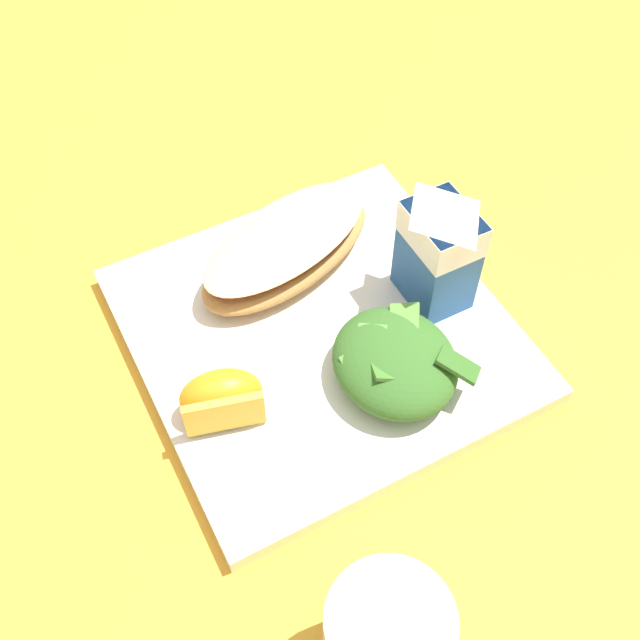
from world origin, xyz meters
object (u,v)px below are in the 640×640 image
at_px(orange_wedge_front, 222,397).
at_px(cheesy_pizza_bread, 287,248).
at_px(white_plate, 320,333).
at_px(milk_carton, 440,244).
at_px(green_salad_pile, 395,362).

bearing_deg(orange_wedge_front, cheesy_pizza_bread, 135.64).
distance_m(cheesy_pizza_bread, orange_wedge_front, 0.15).
relative_size(white_plate, milk_carton, 2.55).
relative_size(green_salad_pile, milk_carton, 0.91).
xyz_separation_m(white_plate, green_salad_pile, (0.07, 0.03, 0.03)).
bearing_deg(orange_wedge_front, milk_carton, 96.75).
relative_size(cheesy_pizza_bread, orange_wedge_front, 2.76).
xyz_separation_m(white_plate, orange_wedge_front, (0.03, -0.10, 0.03)).
bearing_deg(milk_carton, orange_wedge_front, -83.25).
bearing_deg(cheesy_pizza_bread, green_salad_pile, 8.11).
relative_size(milk_carton, orange_wedge_front, 1.63).
bearing_deg(milk_carton, green_salad_pile, -51.54).
distance_m(cheesy_pizza_bread, milk_carton, 0.13).
distance_m(milk_carton, orange_wedge_front, 0.20).
xyz_separation_m(green_salad_pile, milk_carton, (-0.05, 0.07, 0.04)).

